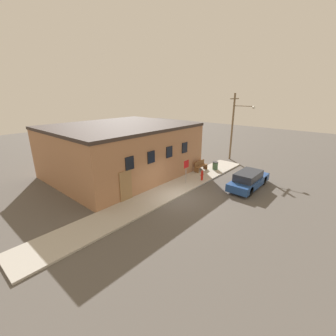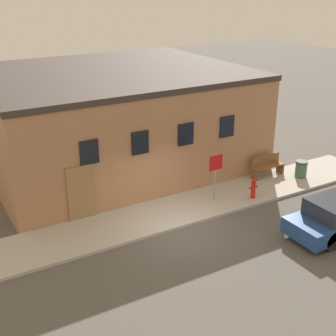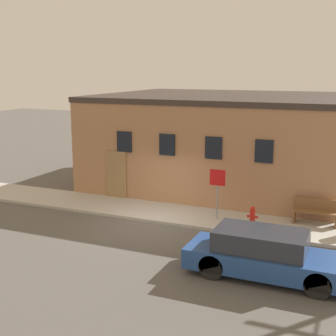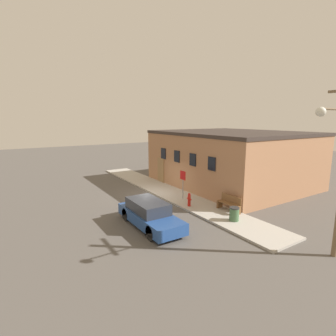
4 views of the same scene
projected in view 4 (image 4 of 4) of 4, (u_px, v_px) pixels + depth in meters
name	position (u px, v px, depth m)	size (l,w,h in m)	color
ground_plane	(153.00, 195.00, 19.46)	(80.00, 80.00, 0.00)	#56514C
sidewalk	(167.00, 191.00, 20.08)	(20.64, 2.40, 0.11)	#B2ADA3
brick_building	(231.00, 158.00, 22.28)	(11.70, 9.78, 4.51)	#A87551
fire_hydrant	(189.00, 199.00, 16.49)	(0.40, 0.19, 0.85)	red
stop_sign	(183.00, 180.00, 17.87)	(0.61, 0.06, 1.94)	gray
bench	(229.00, 203.00, 15.58)	(1.57, 0.44, 0.94)	brown
trash_bin	(234.00, 214.00, 14.12)	(0.53, 0.53, 0.75)	#426642
parked_car	(149.00, 214.00, 13.62)	(4.58, 1.64, 1.35)	black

